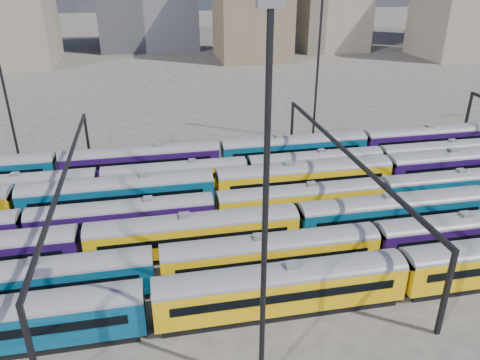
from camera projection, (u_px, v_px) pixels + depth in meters
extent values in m
plane|color=#3D3833|center=(258.00, 222.00, 53.44)|extent=(500.00, 500.00, 0.00)
cube|color=black|center=(7.00, 345.00, 35.82)|extent=(20.04, 2.60, 0.74)
cube|color=#042F47|center=(2.00, 326.00, 35.01)|extent=(21.10, 3.06, 3.06)
cube|color=black|center=(6.00, 308.00, 36.23)|extent=(18.57, 0.06, 0.79)
cube|color=black|center=(280.00, 307.00, 39.69)|extent=(20.04, 2.60, 0.74)
cube|color=#AE8106|center=(281.00, 290.00, 38.88)|extent=(21.10, 3.06, 3.06)
cylinder|color=#4C4C51|center=(282.00, 274.00, 38.23)|extent=(21.10, 3.06, 3.06)
cube|color=black|center=(286.00, 298.00, 37.35)|extent=(18.57, 0.06, 0.79)
cube|color=black|center=(276.00, 275.00, 40.10)|extent=(18.57, 0.06, 0.79)
cube|color=slate|center=(282.00, 266.00, 37.88)|extent=(1.05, 0.95, 0.37)
cube|color=black|center=(37.00, 301.00, 40.49)|extent=(19.27, 2.50, 0.71)
cube|color=#042F47|center=(33.00, 284.00, 39.71)|extent=(20.29, 2.94, 2.94)
cylinder|color=#4C4C51|center=(29.00, 270.00, 39.08)|extent=(20.29, 2.94, 2.94)
cube|color=black|center=(28.00, 291.00, 38.24)|extent=(17.85, 0.06, 0.76)
cube|color=black|center=(35.00, 270.00, 40.88)|extent=(17.85, 0.06, 0.76)
cube|color=slate|center=(28.00, 262.00, 38.75)|extent=(1.01, 0.91, 0.35)
cube|color=black|center=(270.00, 272.00, 44.20)|extent=(19.27, 2.50, 0.71)
cube|color=#AE8106|center=(271.00, 256.00, 43.43)|extent=(20.29, 2.94, 2.94)
cylinder|color=#4C4C51|center=(271.00, 243.00, 42.80)|extent=(20.29, 2.94, 2.94)
cube|color=black|center=(275.00, 262.00, 41.96)|extent=(17.85, 0.06, 0.76)
cube|color=black|center=(267.00, 244.00, 44.60)|extent=(17.85, 0.06, 0.76)
cube|color=slate|center=(271.00, 235.00, 42.47)|extent=(1.01, 0.91, 0.35)
cube|color=black|center=(467.00, 248.00, 47.92)|extent=(19.27, 2.50, 0.71)
cube|color=#160631|center=(471.00, 233.00, 47.15)|extent=(20.29, 2.94, 2.94)
cylinder|color=#4C4C51|center=(474.00, 220.00, 46.52)|extent=(20.29, 2.94, 2.94)
cube|color=black|center=(462.00, 222.00, 48.32)|extent=(17.85, 0.06, 0.76)
cube|color=slate|center=(476.00, 213.00, 46.19)|extent=(1.01, 0.91, 0.35)
cube|color=black|center=(195.00, 251.00, 47.46)|extent=(19.87, 2.58, 0.73)
cube|color=#AE8106|center=(194.00, 235.00, 46.66)|extent=(20.92, 3.03, 3.03)
cylinder|color=#4C4C51|center=(193.00, 222.00, 46.02)|extent=(20.92, 3.03, 3.03)
cube|color=black|center=(196.00, 240.00, 45.14)|extent=(18.41, 0.06, 0.78)
cube|color=black|center=(192.00, 224.00, 47.87)|extent=(18.41, 0.06, 0.78)
cube|color=slate|center=(193.00, 215.00, 45.67)|extent=(1.05, 0.94, 0.37)
cube|color=black|center=(390.00, 229.00, 51.29)|extent=(19.87, 2.58, 0.73)
cube|color=#042F47|center=(392.00, 214.00, 50.49)|extent=(20.92, 3.03, 3.03)
cylinder|color=#4C4C51|center=(394.00, 202.00, 49.85)|extent=(20.92, 3.03, 3.03)
cube|color=black|center=(400.00, 218.00, 48.98)|extent=(18.41, 0.06, 0.78)
cube|color=black|center=(386.00, 205.00, 51.70)|extent=(18.41, 0.06, 0.78)
cube|color=slate|center=(395.00, 195.00, 49.51)|extent=(1.05, 0.94, 0.37)
cube|color=black|center=(125.00, 233.00, 50.65)|extent=(18.34, 2.38, 0.68)
cube|color=#160631|center=(123.00, 219.00, 49.91)|extent=(19.31, 2.80, 2.80)
cylinder|color=#4C4C51|center=(122.00, 207.00, 49.32)|extent=(19.31, 2.80, 2.80)
cube|color=black|center=(122.00, 223.00, 48.51)|extent=(16.99, 0.06, 0.72)
cube|color=black|center=(123.00, 210.00, 51.03)|extent=(16.99, 0.06, 0.72)
cube|color=slate|center=(121.00, 201.00, 49.00)|extent=(0.97, 0.87, 0.34)
cube|color=black|center=(300.00, 215.00, 54.20)|extent=(18.34, 2.38, 0.68)
cube|color=#AE8106|center=(301.00, 202.00, 53.46)|extent=(19.31, 2.80, 2.80)
cylinder|color=#4C4C51|center=(302.00, 191.00, 52.86)|extent=(19.31, 2.80, 2.80)
cube|color=black|center=(305.00, 205.00, 52.06)|extent=(16.99, 0.06, 0.72)
cube|color=black|center=(297.00, 194.00, 54.58)|extent=(16.99, 0.06, 0.72)
cube|color=slate|center=(302.00, 185.00, 52.55)|extent=(0.97, 0.87, 0.34)
cube|color=black|center=(454.00, 199.00, 57.74)|extent=(18.34, 2.38, 0.68)
cube|color=#042F47|center=(457.00, 187.00, 57.00)|extent=(19.31, 2.80, 2.80)
cylinder|color=#4C4C51|center=(459.00, 176.00, 56.41)|extent=(19.31, 2.80, 2.80)
cube|color=black|center=(465.00, 189.00, 55.60)|extent=(16.99, 0.06, 0.72)
cube|color=black|center=(451.00, 179.00, 58.12)|extent=(16.99, 0.06, 0.72)
cube|color=slate|center=(461.00, 171.00, 56.09)|extent=(0.97, 0.87, 0.34)
cube|color=black|center=(121.00, 211.00, 54.97)|extent=(20.76, 2.69, 0.76)
cube|color=#042F47|center=(119.00, 196.00, 54.13)|extent=(21.85, 3.17, 3.17)
cylinder|color=#4C4C51|center=(117.00, 184.00, 53.46)|extent=(21.85, 3.17, 3.17)
cube|color=black|center=(118.00, 199.00, 52.55)|extent=(19.23, 0.06, 0.82)
cube|color=black|center=(119.00, 187.00, 55.39)|extent=(19.23, 0.06, 0.82)
cube|color=slate|center=(116.00, 177.00, 53.10)|extent=(1.09, 0.98, 0.38)
cube|color=black|center=(303.00, 194.00, 58.97)|extent=(20.76, 2.69, 0.76)
cube|color=#AE8106|center=(304.00, 180.00, 58.13)|extent=(21.85, 3.17, 3.17)
cylinder|color=#4C4C51|center=(305.00, 168.00, 57.46)|extent=(21.85, 3.17, 3.17)
cube|color=black|center=(308.00, 183.00, 56.55)|extent=(19.23, 0.06, 0.82)
cube|color=black|center=(300.00, 172.00, 59.39)|extent=(19.23, 0.06, 0.82)
cube|color=slate|center=(305.00, 162.00, 57.10)|extent=(1.09, 0.98, 0.38)
cube|color=black|center=(462.00, 179.00, 62.97)|extent=(20.76, 2.69, 0.76)
cube|color=#160631|center=(465.00, 166.00, 62.13)|extent=(21.85, 3.17, 3.17)
cylinder|color=#4C4C51|center=(468.00, 155.00, 61.45)|extent=(21.85, 3.17, 3.17)
cube|color=black|center=(473.00, 168.00, 60.54)|extent=(19.23, 0.06, 0.82)
cube|color=black|center=(458.00, 159.00, 63.39)|extent=(19.23, 0.06, 0.82)
cube|color=slate|center=(469.00, 149.00, 61.10)|extent=(1.09, 0.98, 0.38)
cube|color=black|center=(21.00, 201.00, 57.29)|extent=(17.38, 2.25, 0.64)
cube|color=#042F47|center=(19.00, 189.00, 56.59)|extent=(18.29, 2.65, 2.65)
cylinder|color=#4C4C51|center=(16.00, 179.00, 56.02)|extent=(18.29, 2.65, 2.65)
cube|color=black|center=(16.00, 192.00, 55.26)|extent=(16.10, 0.06, 0.69)
cube|color=black|center=(21.00, 182.00, 57.65)|extent=(16.10, 0.06, 0.69)
cube|color=slate|center=(15.00, 174.00, 55.72)|extent=(0.91, 0.82, 0.32)
cube|color=black|center=(176.00, 188.00, 60.65)|extent=(17.38, 2.25, 0.64)
cube|color=#AE8106|center=(175.00, 177.00, 59.95)|extent=(18.29, 2.65, 2.65)
cylinder|color=#4C4C51|center=(175.00, 167.00, 59.39)|extent=(18.29, 2.65, 2.65)
cube|color=black|center=(176.00, 179.00, 58.62)|extent=(16.10, 0.06, 0.69)
cube|color=black|center=(174.00, 170.00, 61.01)|extent=(16.10, 0.06, 0.69)
cube|color=slate|center=(174.00, 162.00, 59.09)|extent=(0.91, 0.82, 0.32)
cube|color=black|center=(314.00, 176.00, 64.02)|extent=(17.38, 2.25, 0.64)
cube|color=#160631|center=(315.00, 165.00, 63.32)|extent=(18.29, 2.65, 2.65)
cylinder|color=#4C4C51|center=(316.00, 156.00, 62.75)|extent=(18.29, 2.65, 2.65)
cube|color=black|center=(319.00, 167.00, 61.99)|extent=(16.10, 0.06, 0.69)
cube|color=black|center=(312.00, 159.00, 64.38)|extent=(16.10, 0.06, 0.69)
cube|color=slate|center=(316.00, 151.00, 62.45)|extent=(0.91, 0.82, 0.32)
cube|color=black|center=(439.00, 165.00, 67.38)|extent=(17.38, 2.25, 0.64)
cube|color=#AE8106|center=(441.00, 155.00, 66.68)|extent=(18.29, 2.65, 2.65)
cylinder|color=#4C4C51|center=(443.00, 146.00, 66.12)|extent=(18.29, 2.65, 2.65)
cube|color=black|center=(447.00, 156.00, 65.35)|extent=(16.10, 0.06, 0.69)
cube|color=black|center=(436.00, 149.00, 67.74)|extent=(16.10, 0.06, 0.69)
cube|color=slate|center=(444.00, 141.00, 65.82)|extent=(0.91, 0.82, 0.32)
cube|color=black|center=(143.00, 175.00, 64.33)|extent=(19.95, 2.59, 0.74)
cube|color=#160631|center=(142.00, 162.00, 63.52)|extent=(21.00, 3.05, 3.05)
cylinder|color=#4C4C51|center=(141.00, 152.00, 62.87)|extent=(21.00, 3.05, 3.05)
cube|color=black|center=(141.00, 164.00, 62.00)|extent=(18.48, 0.06, 0.79)
cube|color=black|center=(141.00, 155.00, 64.74)|extent=(18.48, 0.06, 0.79)
cube|color=slate|center=(140.00, 146.00, 62.53)|extent=(1.05, 0.95, 0.37)
cube|color=black|center=(293.00, 163.00, 68.17)|extent=(19.95, 2.59, 0.74)
cube|color=#042F47|center=(294.00, 151.00, 67.37)|extent=(21.00, 3.05, 3.05)
cylinder|color=#4C4C51|center=(294.00, 141.00, 66.72)|extent=(21.00, 3.05, 3.05)
cube|color=black|center=(297.00, 152.00, 65.85)|extent=(18.48, 0.06, 0.79)
cube|color=black|center=(291.00, 144.00, 68.58)|extent=(18.48, 0.06, 0.79)
cube|color=slate|center=(295.00, 135.00, 66.38)|extent=(1.05, 0.95, 0.37)
cube|color=black|center=(428.00, 152.00, 72.02)|extent=(19.95, 2.59, 0.74)
cube|color=#160631|center=(430.00, 140.00, 71.22)|extent=(21.00, 3.05, 3.05)
cylinder|color=#4C4C51|center=(432.00, 131.00, 70.57)|extent=(21.00, 3.05, 3.05)
cube|color=black|center=(436.00, 141.00, 69.69)|extent=(18.48, 0.06, 0.79)
cube|color=black|center=(425.00, 135.00, 72.43)|extent=(18.48, 0.06, 0.79)
cube|color=slate|center=(432.00, 126.00, 70.22)|extent=(1.05, 0.95, 0.37)
cube|color=black|center=(31.00, 351.00, 30.43)|extent=(0.35, 0.35, 8.00)
cube|color=black|center=(88.00, 141.00, 65.93)|extent=(0.35, 0.35, 8.00)
cube|color=black|center=(64.00, 174.00, 46.56)|extent=(0.30, 40.00, 0.45)
cube|color=black|center=(446.00, 293.00, 35.77)|extent=(0.35, 0.35, 8.00)
cube|color=black|center=(292.00, 128.00, 71.27)|extent=(0.35, 0.35, 8.00)
cube|color=black|center=(347.00, 152.00, 51.91)|extent=(0.30, 40.00, 0.45)
cube|color=black|center=(467.00, 116.00, 76.61)|extent=(0.35, 0.35, 8.00)
cylinder|color=black|center=(3.00, 81.00, 62.30)|extent=(0.36, 0.36, 25.00)
cylinder|color=black|center=(265.00, 232.00, 27.71)|extent=(0.36, 0.36, 25.00)
cube|color=slate|center=(271.00, 1.00, 22.27)|extent=(1.40, 0.50, 0.60)
cylinder|color=black|center=(318.00, 65.00, 72.09)|extent=(0.36, 0.36, 25.00)
cube|color=#665B4C|center=(331.00, 9.00, 153.16)|extent=(21.40, 20.66, 25.64)
cube|color=#665B4C|center=(454.00, 2.00, 138.43)|extent=(16.30, 22.06, 32.15)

